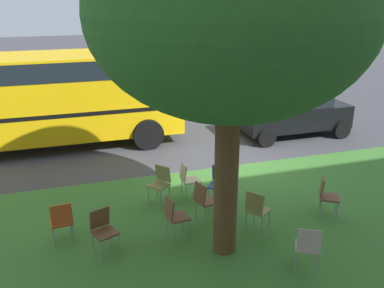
# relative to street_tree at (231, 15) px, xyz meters

# --- Properties ---
(ground) EXTENTS (80.00, 80.00, 0.00)m
(ground) POSITION_rel_street_tree_xyz_m (-1.76, -4.00, -4.34)
(ground) COLOR #424247
(grass_verge) EXTENTS (48.00, 6.00, 0.01)m
(grass_verge) POSITION_rel_street_tree_xyz_m (-1.76, -0.80, -4.34)
(grass_verge) COLOR #3D752D
(grass_verge) RESTS_ON ground
(street_tree) EXTENTS (4.67, 4.67, 6.09)m
(street_tree) POSITION_rel_street_tree_xyz_m (0.00, 0.00, 0.00)
(street_tree) COLOR brown
(street_tree) RESTS_ON ground
(chair_0) EXTENTS (0.58, 0.57, 0.88)m
(chair_0) POSITION_rel_street_tree_xyz_m (-2.62, -0.58, -3.83)
(chair_0) COLOR brown
(chair_0) RESTS_ON ground
(chair_1) EXTENTS (0.59, 0.59, 0.88)m
(chair_1) POSITION_rel_street_tree_xyz_m (0.70, -2.30, -3.83)
(chair_1) COLOR olive
(chair_1) RESTS_ON ground
(chair_2) EXTENTS (0.46, 0.46, 0.88)m
(chair_2) POSITION_rel_street_tree_xyz_m (2.95, -1.15, -3.83)
(chair_2) COLOR #C64C1E
(chair_2) RESTS_ON ground
(chair_3) EXTENTS (0.43, 0.43, 0.88)m
(chair_3) POSITION_rel_street_tree_xyz_m (0.03, -2.31, -3.83)
(chair_3) COLOR beige
(chair_3) RESTS_ON ground
(chair_4) EXTENTS (0.57, 0.57, 0.88)m
(chair_4) POSITION_rel_street_tree_xyz_m (-1.15, 1.05, -3.83)
(chair_4) COLOR #ADA393
(chair_4) RESTS_ON ground
(chair_5) EXTENTS (0.52, 0.52, 0.88)m
(chair_5) POSITION_rel_street_tree_xyz_m (0.02, -1.17, -3.83)
(chair_5) COLOR brown
(chair_5) RESTS_ON ground
(chair_6) EXTENTS (0.58, 0.58, 0.88)m
(chair_6) POSITION_rel_street_tree_xyz_m (-0.88, -0.45, -3.83)
(chair_6) COLOR olive
(chair_6) RESTS_ON ground
(chair_7) EXTENTS (0.47, 0.47, 0.88)m
(chair_7) POSITION_rel_street_tree_xyz_m (0.80, -0.71, -3.83)
(chair_7) COLOR brown
(chair_7) RESTS_ON ground
(chair_8) EXTENTS (0.54, 0.54, 0.88)m
(chair_8) POSITION_rel_street_tree_xyz_m (2.21, -0.61, -3.83)
(chair_8) COLOR brown
(chair_8) RESTS_ON ground
(chair_9) EXTENTS (0.58, 0.58, 0.88)m
(chair_9) POSITION_rel_street_tree_xyz_m (-0.60, -1.87, -3.83)
(chair_9) COLOR #335184
(chair_9) RESTS_ON ground
(parked_car) EXTENTS (3.70, 1.92, 1.65)m
(parked_car) POSITION_rel_street_tree_xyz_m (-4.82, -5.79, -3.51)
(parked_car) COLOR black
(parked_car) RESTS_ON ground
(school_bus) EXTENTS (10.40, 2.80, 2.88)m
(school_bus) POSITION_rel_street_tree_xyz_m (4.24, -7.12, -2.59)
(school_bus) COLOR yellow
(school_bus) RESTS_ON ground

